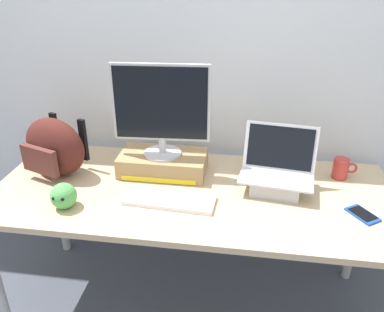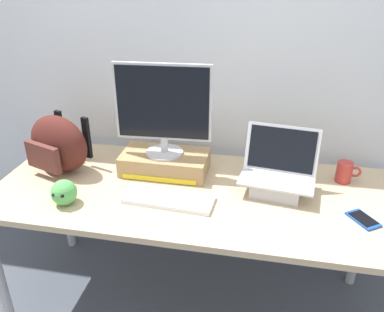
{
  "view_description": "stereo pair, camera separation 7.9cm",
  "coord_description": "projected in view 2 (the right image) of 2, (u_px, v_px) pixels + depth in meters",
  "views": [
    {
      "loc": [
        0.24,
        -1.6,
        1.72
      ],
      "look_at": [
        0.0,
        0.0,
        0.91
      ],
      "focal_mm": 37.17,
      "sensor_mm": 36.0,
      "label": 1
    },
    {
      "loc": [
        0.31,
        -1.58,
        1.72
      ],
      "look_at": [
        0.0,
        0.0,
        0.91
      ],
      "focal_mm": 37.17,
      "sensor_mm": 36.0,
      "label": 2
    }
  ],
  "objects": [
    {
      "name": "ground_plane",
      "position": [
        192.0,
        302.0,
        2.22
      ],
      "size": [
        20.0,
        20.0,
        0.0
      ],
      "primitive_type": "plane",
      "color": "#474C56"
    },
    {
      "name": "desktop_monitor",
      "position": [
        163.0,
        109.0,
        1.9
      ],
      "size": [
        0.47,
        0.19,
        0.46
      ],
      "rotation": [
        0.0,
        0.0,
        0.06
      ],
      "color": "silver",
      "rests_on": "toner_box_yellow"
    },
    {
      "name": "coffee_mug",
      "position": [
        345.0,
        172.0,
        1.94
      ],
      "size": [
        0.12,
        0.08,
        0.1
      ],
      "color": "#B2332D",
      "rests_on": "desk"
    },
    {
      "name": "open_laptop",
      "position": [
        277.0,
        179.0,
        1.85
      ],
      "size": [
        0.36,
        0.27,
        0.3
      ],
      "rotation": [
        0.0,
        0.0,
        -0.12
      ],
      "color": "#ADADB2",
      "rests_on": "desk"
    },
    {
      "name": "plush_toy",
      "position": [
        64.0,
        192.0,
        1.76
      ],
      "size": [
        0.12,
        0.12,
        0.12
      ],
      "color": "#56B256",
      "rests_on": "desk"
    },
    {
      "name": "toner_box_yellow",
      "position": [
        165.0,
        162.0,
        2.03
      ],
      "size": [
        0.44,
        0.24,
        0.1
      ],
      "color": "#A88456",
      "rests_on": "desk"
    },
    {
      "name": "desk",
      "position": [
        192.0,
        201.0,
        1.92
      ],
      "size": [
        1.89,
        0.79,
        0.73
      ],
      "color": "tan",
      "rests_on": "ground"
    },
    {
      "name": "external_keyboard",
      "position": [
        169.0,
        199.0,
        1.8
      ],
      "size": [
        0.42,
        0.17,
        0.02
      ],
      "rotation": [
        0.0,
        0.0,
        -0.07
      ],
      "color": "white",
      "rests_on": "desk"
    },
    {
      "name": "back_wall",
      "position": [
        211.0,
        48.0,
        2.07
      ],
      "size": [
        7.0,
        0.1,
        2.6
      ],
      "primitive_type": "cube",
      "color": "silver",
      "rests_on": "ground"
    },
    {
      "name": "messenger_backpack",
      "position": [
        58.0,
        144.0,
        2.0
      ],
      "size": [
        0.39,
        0.29,
        0.3
      ],
      "rotation": [
        0.0,
        0.0,
        -0.34
      ],
      "color": "#4C1E19",
      "rests_on": "desk"
    },
    {
      "name": "cell_phone",
      "position": [
        363.0,
        219.0,
        1.67
      ],
      "size": [
        0.14,
        0.16,
        0.01
      ],
      "rotation": [
        0.0,
        0.0,
        0.6
      ],
      "color": "#19479E",
      "rests_on": "desk"
    }
  ]
}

